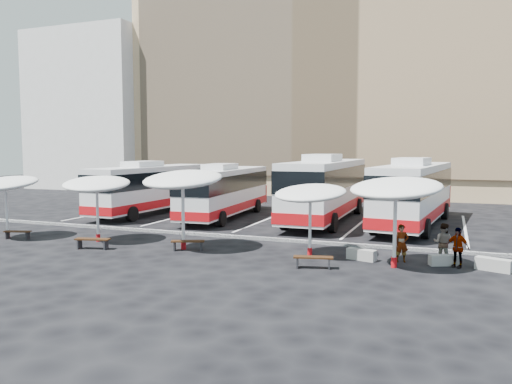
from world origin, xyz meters
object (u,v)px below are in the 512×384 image
(wood_bench_2, at_px, (188,243))
(conc_bench_2, at_px, (494,265))
(sunshade_0, at_px, (6,184))
(sunshade_4, at_px, (396,188))
(sunshade_2, at_px, (183,180))
(bus_1, at_px, (226,190))
(sunshade_3, at_px, (310,193))
(conc_bench_1, at_px, (444,260))
(conc_bench_0, at_px, (361,255))
(bus_3, at_px, (414,191))
(wood_bench_3, at_px, (313,259))
(bus_2, at_px, (326,187))
(sunshade_1, at_px, (97,184))
(passenger_0, at_px, (402,243))
(wood_bench_1, at_px, (93,241))
(bus_0, at_px, (151,187))
(wood_bench_0, at_px, (17,233))
(passenger_2, at_px, (457,247))
(passenger_1, at_px, (443,243))

(wood_bench_2, bearing_deg, conc_bench_2, 4.04)
(sunshade_0, relative_size, sunshade_4, 0.78)
(sunshade_2, bearing_deg, bus_1, 104.39)
(sunshade_3, relative_size, conc_bench_1, 3.23)
(sunshade_4, height_order, conc_bench_0, sunshade_4)
(bus_1, distance_m, sunshade_3, 12.89)
(bus_3, relative_size, wood_bench_3, 8.32)
(bus_1, height_order, bus_2, bus_2)
(sunshade_1, xyz_separation_m, passenger_0, (14.51, 0.86, -2.10))
(bus_1, distance_m, sunshade_1, 10.53)
(conc_bench_1, bearing_deg, conc_bench_2, -7.90)
(wood_bench_1, relative_size, wood_bench_3, 1.06)
(sunshade_2, bearing_deg, sunshade_3, 6.64)
(sunshade_2, distance_m, conc_bench_2, 13.36)
(sunshade_3, height_order, conc_bench_1, sunshade_3)
(bus_0, relative_size, sunshade_1, 2.76)
(wood_bench_3, relative_size, conc_bench_1, 1.40)
(sunshade_1, relative_size, wood_bench_1, 2.59)
(wood_bench_0, xyz_separation_m, passenger_2, (20.95, 1.59, 0.47))
(sunshade_0, relative_size, wood_bench_3, 2.15)
(bus_3, xyz_separation_m, sunshade_0, (-19.32, -12.01, 0.73))
(bus_0, height_order, bus_3, bus_3)
(conc_bench_2, relative_size, passenger_0, 0.83)
(conc_bench_0, bearing_deg, passenger_2, 0.73)
(sunshade_2, xyz_separation_m, wood_bench_3, (6.53, -1.42, -2.86))
(bus_3, height_order, wood_bench_3, bus_3)
(wood_bench_1, xyz_separation_m, wood_bench_3, (10.44, 0.09, -0.02))
(sunshade_0, xyz_separation_m, passenger_0, (19.53, 1.76, -2.05))
(conc_bench_0, height_order, passenger_1, passenger_1)
(wood_bench_1, height_order, conc_bench_2, wood_bench_1)
(bus_2, height_order, wood_bench_2, bus_2)
(conc_bench_1, bearing_deg, passenger_1, 94.51)
(wood_bench_0, bearing_deg, sunshade_1, 11.95)
(wood_bench_2, bearing_deg, wood_bench_3, -11.19)
(wood_bench_2, xyz_separation_m, wood_bench_3, (6.19, -1.23, 0.01))
(bus_0, xyz_separation_m, sunshade_3, (14.30, -9.70, 0.81))
(sunshade_4, distance_m, conc_bench_2, 4.66)
(sunshade_1, height_order, passenger_2, sunshade_1)
(conc_bench_0, bearing_deg, sunshade_1, -177.24)
(bus_0, relative_size, sunshade_0, 3.50)
(bus_1, bearing_deg, sunshade_1, -106.35)
(conc_bench_1, bearing_deg, sunshade_1, -177.03)
(bus_2, bearing_deg, wood_bench_1, -121.85)
(conc_bench_1, distance_m, passenger_1, 0.82)
(sunshade_0, distance_m, passenger_1, 21.33)
(bus_3, distance_m, wood_bench_0, 22.25)
(conc_bench_2, distance_m, passenger_1, 2.07)
(wood_bench_2, relative_size, wood_bench_3, 0.97)
(bus_3, height_order, sunshade_0, bus_3)
(bus_2, relative_size, sunshade_2, 3.57)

